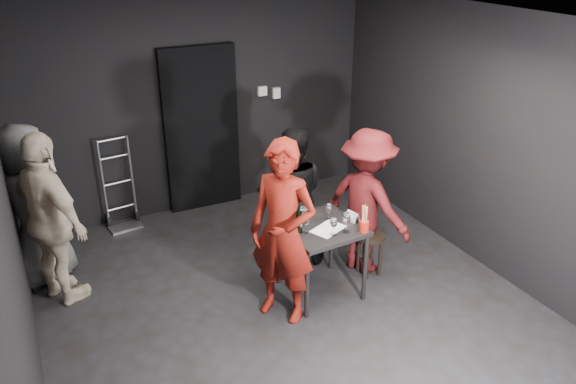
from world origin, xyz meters
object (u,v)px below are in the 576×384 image
man_maroon (367,199)px  wine_bottle (299,221)px  hand_truck (122,210)px  tasting_table (321,235)px  bystander_cream (48,207)px  bystander_grey (30,196)px  stool (370,244)px  woman_black (292,195)px  server_red (283,218)px  breadstick_cup (364,219)px

man_maroon → wine_bottle: (-0.89, -0.18, 0.04)m
hand_truck → tasting_table: (1.50, -2.29, 0.44)m
bystander_cream → wine_bottle: size_ratio=6.90×
bystander_grey → bystander_cream: bearing=76.4°
hand_truck → stool: hand_truck is taller
woman_black → bystander_cream: bystander_cream is taller
tasting_table → man_maroon: bearing=15.2°
man_maroon → bystander_grey: 3.37m
tasting_table → server_red: bearing=-161.4°
tasting_table → stool: 0.69m
bystander_cream → woman_black: bearing=-125.8°
tasting_table → bystander_cream: bearing=156.4°
server_red → man_maroon: bearing=69.3°
bystander_grey → wine_bottle: bystander_grey is taller
hand_truck → server_red: bearing=-75.5°
bystander_cream → bystander_grey: 0.47m
stool → server_red: 1.32m
wine_bottle → breadstick_cup: 0.62m
woman_black → man_maroon: size_ratio=0.95×
bystander_grey → breadstick_cup: bearing=117.6°
server_red → wine_bottle: size_ratio=6.99×
man_maroon → bystander_grey: bystander_grey is taller
stool → man_maroon: man_maroon is taller
hand_truck → breadstick_cup: 3.21m
wine_bottle → server_red: bearing=-147.4°
breadstick_cup → bystander_grey: bearing=147.9°
hand_truck → tasting_table: size_ratio=1.53×
stool → hand_truck: bearing=133.5°
server_red → man_maroon: (1.13, 0.34, -0.20)m
stool → wine_bottle: 1.01m
hand_truck → woman_black: bearing=-54.3°
tasting_table → woman_black: woman_black is taller
server_red → bystander_grey: bearing=-167.0°
server_red → woman_black: server_red is taller
stool → man_maroon: bearing=84.7°
server_red → wine_bottle: bearing=85.2°
woman_black → man_maroon: bearing=161.5°
man_maroon → bystander_cream: (-2.97, 0.85, 0.19)m
woman_black → stool: bearing=154.8°
man_maroon → bystander_grey: (-3.11, 1.30, 0.14)m
bystander_grey → woman_black: bearing=132.2°
tasting_table → bystander_grey: bystander_grey is taller
bystander_cream → bystander_grey: bystander_cream is taller
stool → bystander_cream: (-2.96, 0.97, 0.65)m
hand_truck → stool: bearing=-54.4°
bystander_cream → breadstick_cup: bystander_cream is taller
tasting_table → breadstick_cup: (0.31, -0.27, 0.23)m
bystander_cream → bystander_grey: bearing=-11.0°
server_red → breadstick_cup: server_red is taller
server_red → hand_truck: bearing=164.9°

